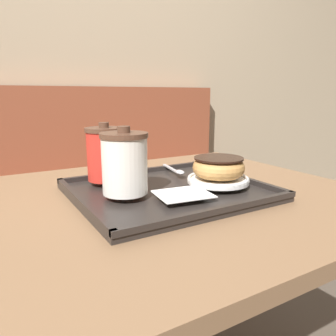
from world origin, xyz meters
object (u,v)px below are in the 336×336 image
coffee_cup_front (125,163)px  donut_chocolate_glazed (218,167)px  spoon (177,171)px  coffee_cup_rear (105,154)px

coffee_cup_front → donut_chocolate_glazed: 0.23m
coffee_cup_front → spoon: (0.19, 0.10, -0.06)m
coffee_cup_rear → donut_chocolate_glazed: size_ratio=1.14×
donut_chocolate_glazed → spoon: bearing=103.7°
coffee_cup_front → spoon: 0.23m
spoon → donut_chocolate_glazed: bearing=22.9°
coffee_cup_rear → donut_chocolate_glazed: (0.22, -0.16, -0.03)m
donut_chocolate_glazed → spoon: size_ratio=0.90×
coffee_cup_front → donut_chocolate_glazed: bearing=-8.2°
coffee_cup_front → coffee_cup_rear: 0.13m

